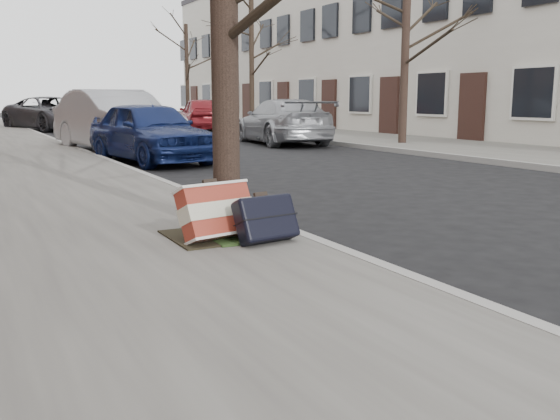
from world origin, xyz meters
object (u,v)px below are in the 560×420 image
suitcase_red (217,212)px  car_near_front (150,131)px  suitcase_navy (266,218)px  car_near_mid (116,121)px

suitcase_red → car_near_front: bearing=65.3°
suitcase_navy → suitcase_red: bearing=132.5°
car_near_front → car_near_mid: bearing=82.6°
suitcase_red → suitcase_navy: bearing=-51.5°
suitcase_navy → car_near_front: size_ratio=0.14×
suitcase_red → suitcase_navy: size_ratio=1.20×
car_near_mid → car_near_front: bearing=-98.4°
suitcase_red → car_near_mid: size_ratio=0.14×
suitcase_red → car_near_mid: car_near_mid is taller
suitcase_red → car_near_front: car_near_front is taller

